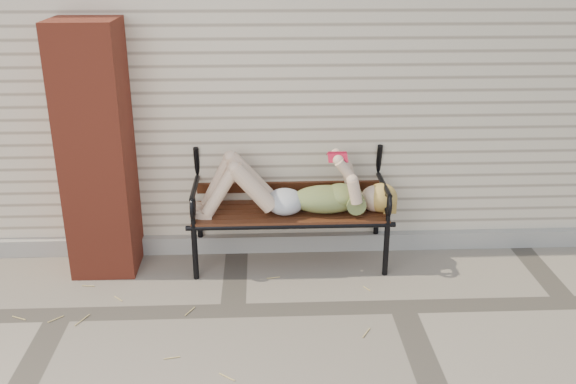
{
  "coord_description": "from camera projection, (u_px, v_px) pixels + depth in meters",
  "views": [
    {
      "loc": [
        -1.02,
        -4.06,
        2.52
      ],
      "look_at": [
        -0.82,
        0.66,
        0.67
      ],
      "focal_mm": 40.0,
      "sensor_mm": 36.0,
      "label": 1
    }
  ],
  "objects": [
    {
      "name": "foundation_strip",
      "position": [
        380.0,
        240.0,
        5.61
      ],
      "size": [
        8.0,
        0.1,
        0.15
      ],
      "primitive_type": "cube",
      "color": "gray",
      "rests_on": "ground"
    },
    {
      "name": "garden_bench",
      "position": [
        289.0,
        189.0,
        5.25
      ],
      "size": [
        1.73,
        0.69,
        1.12
      ],
      "color": "black",
      "rests_on": "ground"
    },
    {
      "name": "reading_woman",
      "position": [
        292.0,
        191.0,
        5.11
      ],
      "size": [
        1.63,
        0.37,
        0.51
      ],
      "color": "#093041",
      "rests_on": "ground"
    },
    {
      "name": "straw_scatter",
      "position": [
        222.0,
        350.0,
        4.23
      ],
      "size": [
        2.49,
        1.63,
        0.01
      ],
      "color": "tan",
      "rests_on": "ground"
    },
    {
      "name": "house_wall",
      "position": [
        353.0,
        41.0,
        6.98
      ],
      "size": [
        8.0,
        4.0,
        3.0
      ],
      "primitive_type": "cube",
      "color": "beige",
      "rests_on": "ground"
    },
    {
      "name": "brick_pillar",
      "position": [
        97.0,
        151.0,
        4.98
      ],
      "size": [
        0.5,
        0.5,
        2.0
      ],
      "primitive_type": "cube",
      "color": "maroon",
      "rests_on": "ground"
    },
    {
      "name": "ground",
      "position": [
        402.0,
        307.0,
        4.74
      ],
      "size": [
        80.0,
        80.0,
        0.0
      ],
      "primitive_type": "plane",
      "color": "gray",
      "rests_on": "ground"
    }
  ]
}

